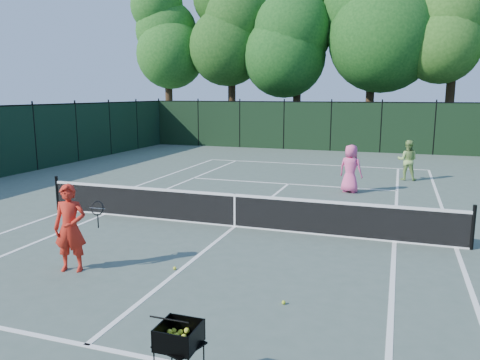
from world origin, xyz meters
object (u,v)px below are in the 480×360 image
(loose_ball_near_cart, at_px, (284,302))
(coach, at_px, (70,228))
(player_green, at_px, (407,160))
(loose_ball_midcourt, at_px, (175,268))
(ball_hopper, at_px, (179,336))
(player_pink, at_px, (351,169))

(loose_ball_near_cart, bearing_deg, coach, 178.21)
(player_green, bearing_deg, coach, 66.06)
(loose_ball_near_cart, xyz_separation_m, loose_ball_midcourt, (-2.48, 0.83, 0.00))
(player_green, bearing_deg, ball_hopper, 83.23)
(coach, distance_m, loose_ball_near_cart, 4.52)
(ball_hopper, bearing_deg, loose_ball_midcourt, 135.40)
(player_green, xyz_separation_m, loose_ball_midcourt, (-4.57, -12.23, -0.80))
(player_green, xyz_separation_m, ball_hopper, (-2.68, -15.84, -0.07))
(coach, distance_m, player_green, 14.47)
(ball_hopper, bearing_deg, loose_ball_near_cart, 95.69)
(coach, xyz_separation_m, ball_hopper, (3.84, -2.92, -0.14))
(loose_ball_near_cart, bearing_deg, loose_ball_midcourt, 161.49)
(player_pink, bearing_deg, coach, 82.23)
(player_green, height_order, loose_ball_midcourt, player_green)
(player_pink, relative_size, player_green, 1.05)
(ball_hopper, distance_m, loose_ball_near_cart, 2.93)
(player_green, height_order, ball_hopper, player_green)
(loose_ball_near_cart, distance_m, loose_ball_midcourt, 2.62)
(player_pink, bearing_deg, player_green, -103.49)
(player_green, relative_size, loose_ball_near_cart, 24.43)
(player_green, relative_size, ball_hopper, 1.84)
(loose_ball_midcourt, bearing_deg, player_green, 69.51)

